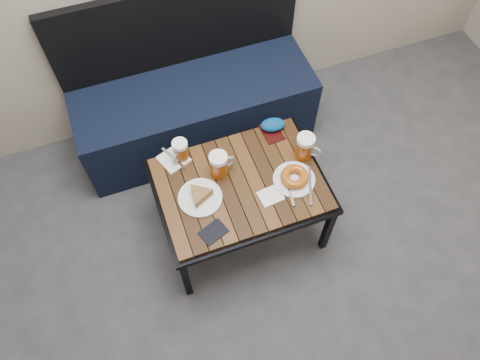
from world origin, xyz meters
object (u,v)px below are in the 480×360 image
object	(u,v)px
beer_mug_centre	(219,165)
knit_pouch	(273,125)
plate_bagel	(294,178)
passport_burgundy	(272,132)
cafe_table	(240,187)
beer_mug_right	(305,147)
beer_mug_left	(180,151)
bench	(194,105)
plate_pie	(200,196)
passport_navy	(213,232)

from	to	relation	value
beer_mug_centre	knit_pouch	size ratio (longest dim) A/B	1.13
plate_bagel	passport_burgundy	size ratio (longest dim) A/B	1.99
cafe_table	beer_mug_right	bearing A→B (deg)	7.04
beer_mug_centre	plate_bagel	world-z (taller)	beer_mug_centre
beer_mug_left	beer_mug_centre	distance (m)	0.22
beer_mug_left	bench	bearing A→B (deg)	-153.73
bench	plate_pie	xyz separation A→B (m)	(-0.18, -0.74, 0.22)
bench	plate_bagel	world-z (taller)	bench
cafe_table	passport_burgundy	distance (m)	0.36
beer_mug_centre	plate_pie	world-z (taller)	beer_mug_centre
beer_mug_centre	beer_mug_right	world-z (taller)	same
passport_navy	knit_pouch	size ratio (longest dim) A/B	0.93
bench	plate_pie	distance (m)	0.79
beer_mug_left	knit_pouch	bearing A→B (deg)	140.52
cafe_table	beer_mug_left	bearing A→B (deg)	133.20
plate_pie	passport_burgundy	xyz separation A→B (m)	(0.47, 0.25, -0.02)
passport_burgundy	knit_pouch	world-z (taller)	knit_pouch
cafe_table	beer_mug_right	size ratio (longest dim) A/B	5.74
bench	plate_pie	bearing A→B (deg)	-103.65
beer_mug_left	beer_mug_centre	size ratio (longest dim) A/B	0.85
passport_navy	passport_burgundy	xyz separation A→B (m)	(0.47, 0.44, 0.00)
passport_navy	beer_mug_right	bearing A→B (deg)	94.21
bench	plate_pie	world-z (taller)	bench
plate_bagel	passport_navy	xyz separation A→B (m)	(-0.46, -0.13, -0.02)
passport_navy	passport_burgundy	size ratio (longest dim) A/B	0.90
beer_mug_centre	beer_mug_right	xyz separation A→B (m)	(0.44, -0.05, -0.00)
plate_pie	plate_bagel	xyz separation A→B (m)	(0.47, -0.06, -0.00)
bench	passport_burgundy	distance (m)	0.61
cafe_table	passport_burgundy	bearing A→B (deg)	41.46
beer_mug_centre	plate_pie	distance (m)	0.18
plate_pie	knit_pouch	bearing A→B (deg)	29.53
plate_pie	passport_navy	size ratio (longest dim) A/B	1.77
cafe_table	knit_pouch	bearing A→B (deg)	43.10
passport_navy	knit_pouch	bearing A→B (deg)	114.24
plate_bagel	beer_mug_left	bearing A→B (deg)	146.46
beer_mug_centre	plate_bagel	size ratio (longest dim) A/B	0.55
cafe_table	plate_pie	xyz separation A→B (m)	(-0.21, -0.02, 0.07)
beer_mug_left	beer_mug_right	bearing A→B (deg)	120.02
passport_navy	passport_burgundy	distance (m)	0.65
beer_mug_centre	passport_burgundy	xyz separation A→B (m)	(0.34, 0.14, -0.07)
bench	cafe_table	bearing A→B (deg)	-87.60
beer_mug_left	knit_pouch	xyz separation A→B (m)	(0.51, 0.02, -0.03)
cafe_table	plate_pie	bearing A→B (deg)	-175.51
cafe_table	passport_navy	distance (m)	0.30
passport_navy	knit_pouch	distance (m)	0.67
beer_mug_left	plate_pie	bearing A→B (deg)	52.44
passport_burgundy	beer_mug_centre	bearing A→B (deg)	-160.21
beer_mug_right	passport_burgundy	distance (m)	0.22
beer_mug_centre	plate_bagel	bearing A→B (deg)	-38.05
cafe_table	beer_mug_centre	distance (m)	0.17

